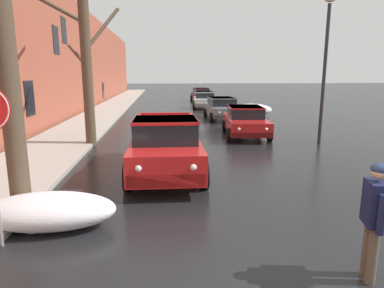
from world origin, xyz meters
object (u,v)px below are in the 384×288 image
(sedan_red_parked_kerbside_close, at_px, (245,120))
(sedan_grey_parked_kerbside_mid, at_px, (222,108))
(bare_tree_second_along_sidewalk, at_px, (86,54))
(pedestrian_with_coffee, at_px, (375,213))
(sedan_white_parked_far_down_block, at_px, (204,100))
(bare_tree_at_the_corner, at_px, (2,58))
(pickup_truck_red_approaching_near_lane, at_px, (166,145))
(sedan_maroon_queued_behind_truck, at_px, (201,94))
(street_lamp_post, at_px, (325,65))

(sedan_red_parked_kerbside_close, distance_m, sedan_grey_parked_kerbside_mid, 6.21)
(bare_tree_second_along_sidewalk, relative_size, pedestrian_with_coffee, 4.41)
(sedan_red_parked_kerbside_close, bearing_deg, sedan_white_parked_far_down_block, 91.24)
(bare_tree_at_the_corner, xyz_separation_m, sedan_red_parked_kerbside_close, (6.98, 8.94, -2.50))
(pickup_truck_red_approaching_near_lane, bearing_deg, sedan_maroon_queued_behind_truck, 81.10)
(bare_tree_at_the_corner, height_order, street_lamp_post, bare_tree_at_the_corner)
(sedan_red_parked_kerbside_close, xyz_separation_m, sedan_white_parked_far_down_block, (-0.29, 13.33, -0.00))
(sedan_grey_parked_kerbside_mid, height_order, pedestrian_with_coffee, pedestrian_with_coffee)
(pedestrian_with_coffee, xyz_separation_m, street_lamp_post, (3.71, 9.42, 2.28))
(bare_tree_at_the_corner, distance_m, pickup_truck_red_approaching_near_lane, 4.87)
(bare_tree_at_the_corner, bearing_deg, sedan_red_parked_kerbside_close, 52.00)
(bare_tree_second_along_sidewalk, distance_m, street_lamp_post, 9.66)
(pedestrian_with_coffee, bearing_deg, street_lamp_post, 68.51)
(sedan_white_parked_far_down_block, bearing_deg, pedestrian_with_coffee, -91.69)
(sedan_maroon_queued_behind_truck, bearing_deg, street_lamp_post, -83.97)
(bare_tree_at_the_corner, distance_m, sedan_maroon_queued_behind_truck, 30.51)
(sedan_grey_parked_kerbside_mid, height_order, sedan_maroon_queued_behind_truck, same)
(pickup_truck_red_approaching_near_lane, relative_size, street_lamp_post, 0.86)
(sedan_red_parked_kerbside_close, xyz_separation_m, pedestrian_with_coffee, (-1.02, -11.62, 0.28))
(sedan_maroon_queued_behind_truck, bearing_deg, pickup_truck_red_approaching_near_lane, -98.90)
(pickup_truck_red_approaching_near_lane, height_order, sedan_red_parked_kerbside_close, pickup_truck_red_approaching_near_lane)
(sedan_grey_parked_kerbside_mid, bearing_deg, pickup_truck_red_approaching_near_lane, -107.51)
(bare_tree_at_the_corner, bearing_deg, pedestrian_with_coffee, -24.24)
(pickup_truck_red_approaching_near_lane, xyz_separation_m, sedan_red_parked_kerbside_close, (3.89, 6.01, -0.13))
(street_lamp_post, bearing_deg, sedan_red_parked_kerbside_close, 140.71)
(bare_tree_at_the_corner, height_order, bare_tree_second_along_sidewalk, bare_tree_second_along_sidewalk)
(bare_tree_at_the_corner, height_order, sedan_maroon_queued_behind_truck, bare_tree_at_the_corner)
(bare_tree_second_along_sidewalk, distance_m, pedestrian_with_coffee, 11.97)
(sedan_red_parked_kerbside_close, relative_size, street_lamp_post, 0.74)
(bare_tree_second_along_sidewalk, height_order, sedan_grey_parked_kerbside_mid, bare_tree_second_along_sidewalk)
(bare_tree_at_the_corner, distance_m, street_lamp_post, 11.79)
(sedan_white_parked_far_down_block, bearing_deg, sedan_grey_parked_kerbside_mid, -87.95)
(sedan_red_parked_kerbside_close, height_order, pedestrian_with_coffee, pedestrian_with_coffee)
(street_lamp_post, bearing_deg, bare_tree_at_the_corner, -145.11)
(pedestrian_with_coffee, bearing_deg, pickup_truck_red_approaching_near_lane, 117.07)
(sedan_white_parked_far_down_block, height_order, sedan_maroon_queued_behind_truck, same)
(sedan_red_parked_kerbside_close, bearing_deg, street_lamp_post, -39.29)
(sedan_white_parked_far_down_block, bearing_deg, pickup_truck_red_approaching_near_lane, -100.55)
(bare_tree_second_along_sidewalk, relative_size, sedan_red_parked_kerbside_close, 1.78)
(sedan_red_parked_kerbside_close, bearing_deg, bare_tree_second_along_sidewalk, -167.18)
(pedestrian_with_coffee, bearing_deg, sedan_red_parked_kerbside_close, 84.96)
(sedan_white_parked_far_down_block, relative_size, sedan_maroon_queued_behind_truck, 0.95)
(pickup_truck_red_approaching_near_lane, distance_m, sedan_maroon_queued_behind_truck, 26.93)
(pickup_truck_red_approaching_near_lane, height_order, pedestrian_with_coffee, same)
(sedan_red_parked_kerbside_close, distance_m, street_lamp_post, 4.31)
(pedestrian_with_coffee, bearing_deg, bare_tree_second_along_sidewalk, 120.55)
(sedan_red_parked_kerbside_close, xyz_separation_m, sedan_grey_parked_kerbside_mid, (-0.03, 6.21, 0.00))
(pickup_truck_red_approaching_near_lane, distance_m, sedan_grey_parked_kerbside_mid, 12.82)
(bare_tree_second_along_sidewalk, xyz_separation_m, pedestrian_with_coffee, (5.93, -10.04, -2.70))
(pickup_truck_red_approaching_near_lane, relative_size, sedan_white_parked_far_down_block, 1.28)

